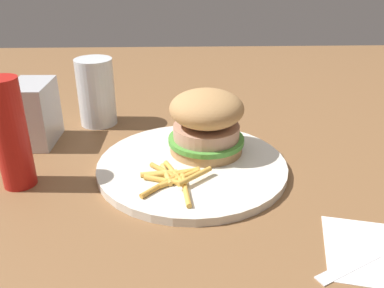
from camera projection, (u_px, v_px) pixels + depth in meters
The scene contains 9 objects.
ground_plane at pixel (185, 165), 0.62m from camera, with size 1.60×1.60×0.00m, color brown.
plate at pixel (192, 166), 0.60m from camera, with size 0.28×0.28×0.01m, color silver.
sandwich at pixel (206, 122), 0.61m from camera, with size 0.12×0.12×0.10m.
fries_pile at pixel (173, 177), 0.55m from camera, with size 0.11×0.10×0.01m.
napkin at pixel (378, 252), 0.44m from camera, with size 0.11×0.11×0.00m, color white.
fork at pixel (379, 250), 0.44m from camera, with size 0.10×0.16×0.00m.
drink_glass at pixel (97, 96), 0.74m from camera, with size 0.07×0.07×0.12m.
napkin_dispenser at pixel (35, 113), 0.67m from camera, with size 0.09×0.06×0.10m, color #B7BABF.
ketchup_bottle at pixel (11, 134), 0.54m from camera, with size 0.04×0.04×0.15m, color #B21914.
Camera 1 is at (-0.54, 0.01, 0.30)m, focal length 38.38 mm.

